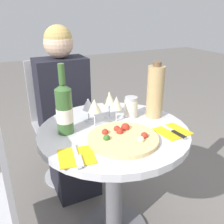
{
  "coord_description": "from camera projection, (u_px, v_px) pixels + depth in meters",
  "views": [
    {
      "loc": [
        -0.53,
        -1.04,
        1.3
      ],
      "look_at": [
        -0.01,
        -0.01,
        0.81
      ],
      "focal_mm": 40.0,
      "sensor_mm": 36.0,
      "label": 1
    }
  ],
  "objects": [
    {
      "name": "dining_table",
      "position": [
        113.0,
        158.0,
        1.37
      ],
      "size": [
        0.78,
        0.78,
        0.71
      ],
      "color": "slate",
      "rests_on": "ground_plane"
    },
    {
      "name": "chair_behind_diner",
      "position": [
        62.0,
        123.0,
        1.98
      ],
      "size": [
        0.43,
        0.43,
        0.94
      ],
      "rotation": [
        0.0,
        0.0,
        3.14
      ],
      "color": "#ADADB2",
      "rests_on": "ground_plane"
    },
    {
      "name": "seated_diner",
      "position": [
        67.0,
        119.0,
        1.82
      ],
      "size": [
        0.36,
        0.46,
        1.2
      ],
      "rotation": [
        0.0,
        0.0,
        3.14
      ],
      "color": "black",
      "rests_on": "ground_plane"
    },
    {
      "name": "pizza_large",
      "position": [
        123.0,
        138.0,
        1.18
      ],
      "size": [
        0.34,
        0.34,
        0.05
      ],
      "color": "#E5C17F",
      "rests_on": "dining_table"
    },
    {
      "name": "wine_bottle",
      "position": [
        64.0,
        109.0,
        1.21
      ],
      "size": [
        0.08,
        0.08,
        0.35
      ],
      "color": "#38602D",
      "rests_on": "dining_table"
    },
    {
      "name": "tall_carafe",
      "position": [
        155.0,
        91.0,
        1.4
      ],
      "size": [
        0.1,
        0.1,
        0.32
      ],
      "color": "tan",
      "rests_on": "dining_table"
    },
    {
      "name": "sugar_shaker",
      "position": [
        131.0,
        107.0,
        1.42
      ],
      "size": [
        0.08,
        0.08,
        0.12
      ],
      "color": "silver",
      "rests_on": "dining_table"
    },
    {
      "name": "wine_glass_front_left",
      "position": [
        94.0,
        106.0,
        1.28
      ],
      "size": [
        0.07,
        0.07,
        0.15
      ],
      "color": "silver",
      "rests_on": "dining_table"
    },
    {
      "name": "wine_glass_back_left",
      "position": [
        88.0,
        104.0,
        1.36
      ],
      "size": [
        0.07,
        0.07,
        0.13
      ],
      "color": "silver",
      "rests_on": "dining_table"
    },
    {
      "name": "wine_glass_front_right",
      "position": [
        116.0,
        104.0,
        1.34
      ],
      "size": [
        0.06,
        0.06,
        0.15
      ],
      "color": "silver",
      "rests_on": "dining_table"
    },
    {
      "name": "wine_glass_back_right",
      "position": [
        109.0,
        98.0,
        1.41
      ],
      "size": [
        0.07,
        0.07,
        0.15
      ],
      "color": "silver",
      "rests_on": "dining_table"
    },
    {
      "name": "place_setting_left",
      "position": [
        77.0,
        157.0,
        1.05
      ],
      "size": [
        0.18,
        0.19,
        0.01
      ],
      "color": "gold",
      "rests_on": "dining_table"
    },
    {
      "name": "place_setting_right",
      "position": [
        173.0,
        131.0,
        1.26
      ],
      "size": [
        0.16,
        0.19,
        0.01
      ],
      "color": "gold",
      "rests_on": "dining_table"
    }
  ]
}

